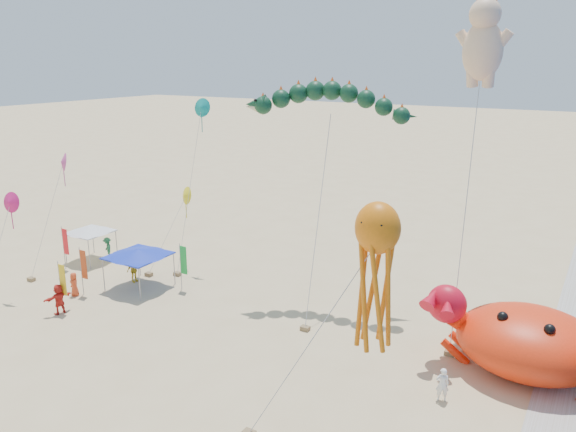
# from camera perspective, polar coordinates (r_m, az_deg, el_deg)

# --- Properties ---
(ground) EXTENTS (320.00, 320.00, 0.00)m
(ground) POSITION_cam_1_polar(r_m,az_deg,el_deg) (30.20, 1.39, -13.40)
(ground) COLOR #D1B784
(ground) RESTS_ON ground
(foam_strip) EXTENTS (320.00, 320.00, 0.00)m
(foam_strip) POSITION_cam_1_polar(r_m,az_deg,el_deg) (27.38, 25.19, -18.37)
(foam_strip) COLOR silver
(foam_strip) RESTS_ON ground
(crab_inflatable) EXTENTS (9.27, 6.51, 4.06)m
(crab_inflatable) POSITION_cam_1_polar(r_m,az_deg,el_deg) (29.55, 23.29, -11.55)
(crab_inflatable) COLOR #F52E0C
(crab_inflatable) RESTS_ON ground
(dragon_kite) EXTENTS (9.76, 7.34, 13.11)m
(dragon_kite) POSITION_cam_1_polar(r_m,az_deg,el_deg) (33.27, 4.16, 11.06)
(dragon_kite) COLOR #0D321C
(dragon_kite) RESTS_ON ground
(cherub_kite) EXTENTS (2.08, 5.89, 17.79)m
(cherub_kite) POSITION_cam_1_polar(r_m,az_deg,el_deg) (31.93, 19.23, 16.52)
(cherub_kite) COLOR #FFCB9B
(cherub_kite) RESTS_ON ground
(octopus_kite) EXTENTS (5.55, 2.41, 10.01)m
(octopus_kite) POSITION_cam_1_polar(r_m,az_deg,el_deg) (19.90, 8.86, -4.99)
(octopus_kite) COLOR orange
(octopus_kite) RESTS_ON ground
(canopy_blue) EXTENTS (3.79, 3.79, 2.71)m
(canopy_blue) POSITION_cam_1_polar(r_m,az_deg,el_deg) (38.09, -15.00, -3.62)
(canopy_blue) COLOR gray
(canopy_blue) RESTS_ON ground
(canopy_white) EXTENTS (3.12, 3.12, 2.71)m
(canopy_white) POSITION_cam_1_polar(r_m,az_deg,el_deg) (44.26, -19.52, -1.30)
(canopy_white) COLOR gray
(canopy_white) RESTS_ON ground
(feather_flags) EXTENTS (10.38, 6.26, 3.20)m
(feather_flags) POSITION_cam_1_polar(r_m,az_deg,el_deg) (38.44, -18.70, -4.43)
(feather_flags) COLOR gray
(feather_flags) RESTS_ON ground
(beachgoers) EXTENTS (27.93, 9.57, 1.85)m
(beachgoers) POSITION_cam_1_polar(r_m,az_deg,el_deg) (38.16, -17.80, -6.33)
(beachgoers) COLOR red
(beachgoers) RESTS_ON ground
(small_kites) EXTENTS (9.19, 14.08, 12.12)m
(small_kites) POSITION_cam_1_polar(r_m,az_deg,el_deg) (39.78, -17.01, 3.68)
(small_kites) COLOR #0C857D
(small_kites) RESTS_ON ground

